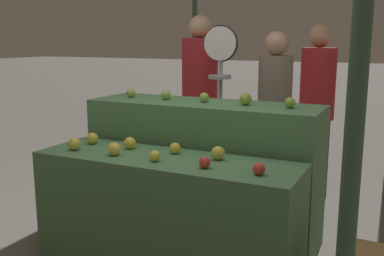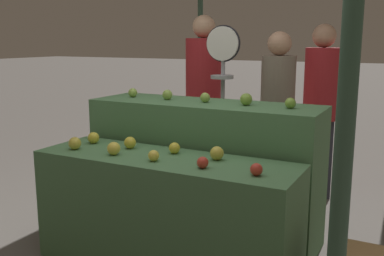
% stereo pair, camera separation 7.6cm
% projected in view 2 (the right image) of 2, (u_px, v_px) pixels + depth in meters
% --- Properties ---
extents(display_counter_front, '(1.80, 0.55, 0.78)m').
position_uv_depth(display_counter_front, '(165.00, 214.00, 3.03)').
color(display_counter_front, '#4C7A4C').
rests_on(display_counter_front, ground_plane).
extents(display_counter_back, '(1.80, 0.55, 1.07)m').
position_uv_depth(display_counter_back, '(204.00, 170.00, 3.52)').
color(display_counter_back, '#4C7A4C').
rests_on(display_counter_back, ground_plane).
extents(apple_front_0, '(0.09, 0.09, 0.09)m').
position_uv_depth(apple_front_0, '(75.00, 143.00, 3.16)').
color(apple_front_0, gold).
rests_on(apple_front_0, display_counter_front).
extents(apple_front_1, '(0.09, 0.09, 0.09)m').
position_uv_depth(apple_front_1, '(114.00, 148.00, 3.01)').
color(apple_front_1, yellow).
rests_on(apple_front_1, display_counter_front).
extents(apple_front_2, '(0.07, 0.07, 0.07)m').
position_uv_depth(apple_front_2, '(154.00, 156.00, 2.86)').
color(apple_front_2, yellow).
rests_on(apple_front_2, display_counter_front).
extents(apple_front_3, '(0.07, 0.07, 0.07)m').
position_uv_depth(apple_front_3, '(203.00, 163.00, 2.70)').
color(apple_front_3, red).
rests_on(apple_front_3, display_counter_front).
extents(apple_front_4, '(0.07, 0.07, 0.07)m').
position_uv_depth(apple_front_4, '(256.00, 169.00, 2.55)').
color(apple_front_4, red).
rests_on(apple_front_4, display_counter_front).
extents(apple_front_5, '(0.09, 0.09, 0.09)m').
position_uv_depth(apple_front_5, '(94.00, 138.00, 3.34)').
color(apple_front_5, gold).
rests_on(apple_front_5, display_counter_front).
extents(apple_front_6, '(0.09, 0.09, 0.09)m').
position_uv_depth(apple_front_6, '(130.00, 143.00, 3.19)').
color(apple_front_6, gold).
rests_on(apple_front_6, display_counter_front).
extents(apple_front_7, '(0.08, 0.08, 0.08)m').
position_uv_depth(apple_front_7, '(174.00, 148.00, 3.05)').
color(apple_front_7, gold).
rests_on(apple_front_7, display_counter_front).
extents(apple_front_8, '(0.09, 0.09, 0.09)m').
position_uv_depth(apple_front_8, '(217.00, 153.00, 2.88)').
color(apple_front_8, gold).
rests_on(apple_front_8, display_counter_front).
extents(apple_back_0, '(0.07, 0.07, 0.07)m').
position_uv_depth(apple_back_0, '(133.00, 93.00, 3.72)').
color(apple_back_0, '#8EB247').
rests_on(apple_back_0, display_counter_back).
extents(apple_back_1, '(0.08, 0.08, 0.08)m').
position_uv_depth(apple_back_1, '(167.00, 95.00, 3.56)').
color(apple_back_1, '#8EB247').
rests_on(apple_back_1, display_counter_back).
extents(apple_back_2, '(0.08, 0.08, 0.08)m').
position_uv_depth(apple_back_2, '(205.00, 98.00, 3.41)').
color(apple_back_2, '#8EB247').
rests_on(apple_back_2, display_counter_back).
extents(apple_back_3, '(0.09, 0.09, 0.09)m').
position_uv_depth(apple_back_3, '(246.00, 99.00, 3.25)').
color(apple_back_3, '#7AA338').
rests_on(apple_back_3, display_counter_back).
extents(apple_back_4, '(0.08, 0.08, 0.08)m').
position_uv_depth(apple_back_4, '(290.00, 103.00, 3.10)').
color(apple_back_4, '#7AA338').
rests_on(apple_back_4, display_counter_back).
extents(produce_scale, '(0.32, 0.20, 1.67)m').
position_uv_depth(produce_scale, '(222.00, 76.00, 3.92)').
color(produce_scale, '#99999E').
rests_on(produce_scale, ground_plane).
extents(person_vendor_at_scale, '(0.35, 0.35, 1.62)m').
position_uv_depth(person_vendor_at_scale, '(277.00, 107.00, 4.07)').
color(person_vendor_at_scale, '#2D2D38').
rests_on(person_vendor_at_scale, ground_plane).
extents(person_customer_left, '(0.43, 0.43, 1.69)m').
position_uv_depth(person_customer_left, '(321.00, 99.00, 4.32)').
color(person_customer_left, '#2D2D38').
rests_on(person_customer_left, ground_plane).
extents(person_customer_right, '(0.43, 0.43, 1.80)m').
position_uv_depth(person_customer_right, '(204.00, 89.00, 4.73)').
color(person_customer_right, '#2D2D38').
rests_on(person_customer_right, ground_plane).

